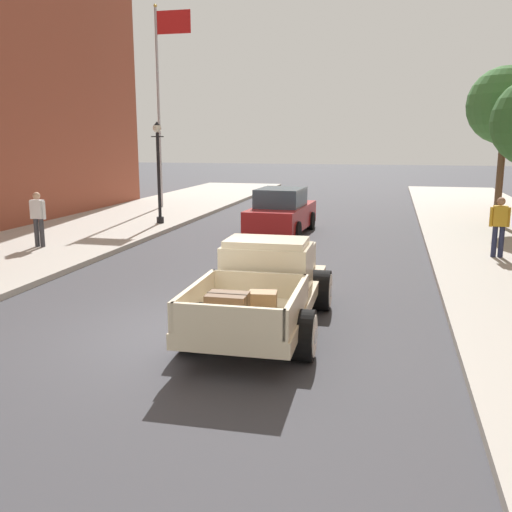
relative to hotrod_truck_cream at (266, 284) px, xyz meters
The scene contains 8 objects.
ground_plane 1.68m from the hotrod_truck_cream, 144.86° to the right, with size 140.00×140.00×0.00m, color #3D3D42.
hotrod_truck_cream is the anchor object (origin of this frame).
car_background_red 10.17m from the hotrod_truck_cream, 99.31° to the left, with size 2.02×4.37×1.65m.
pedestrian_sidewalk_left 9.61m from the hotrod_truck_cream, 147.84° to the left, with size 0.53×0.22×1.65m.
pedestrian_sidewalk_right 8.39m from the hotrod_truck_cream, 52.88° to the left, with size 0.53×0.22×1.65m.
street_lamp_far 12.56m from the hotrod_truck_cream, 121.70° to the left, with size 0.50×0.32×3.85m.
flagpole 18.39m from the hotrod_truck_cream, 118.14° to the left, with size 1.74×0.16×9.16m.
street_tree_third 15.15m from the hotrod_truck_cream, 65.38° to the left, with size 2.83×2.83×5.84m.
Camera 1 is at (3.37, -8.87, 3.33)m, focal length 39.70 mm.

